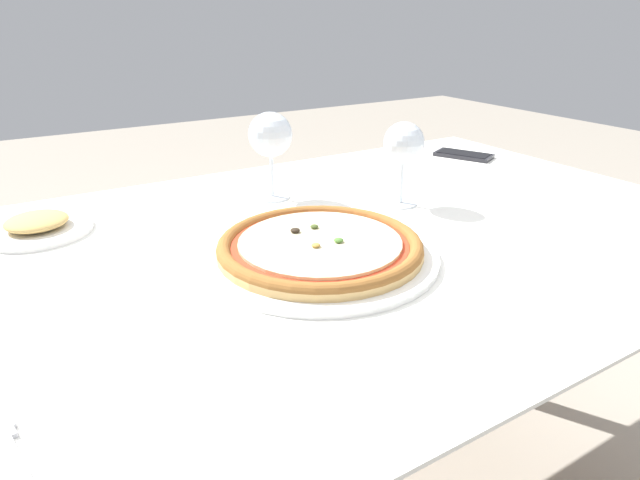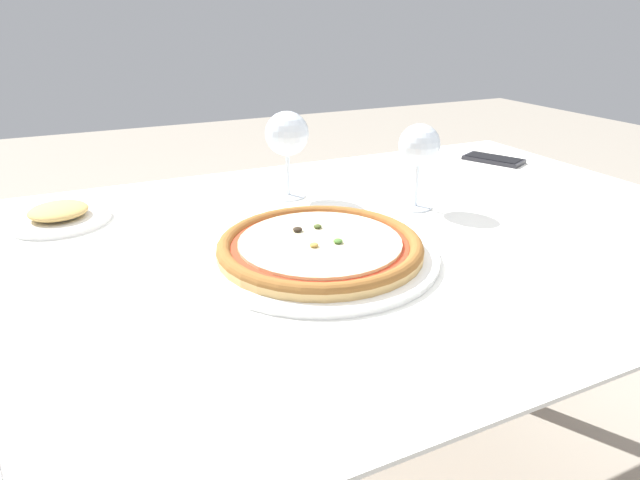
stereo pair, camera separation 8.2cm
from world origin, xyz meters
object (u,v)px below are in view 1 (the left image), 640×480
at_px(dining_table, 348,277).
at_px(wine_glass_far_right, 270,137).
at_px(fork, 10,455).
at_px(cell_phone, 464,155).
at_px(wine_glass_far_left, 404,145).
at_px(side_plate, 38,226).
at_px(pizza_plate, 320,248).

bearing_deg(dining_table, wine_glass_far_right, 97.81).
bearing_deg(wine_glass_far_right, fork, -135.06).
relative_size(wine_glass_far_right, cell_phone, 1.09).
height_order(wine_glass_far_right, cell_phone, wine_glass_far_right).
relative_size(wine_glass_far_left, side_plate, 0.92).
relative_size(cell_phone, side_plate, 0.90).
height_order(fork, cell_phone, cell_phone).
height_order(wine_glass_far_left, cell_phone, wine_glass_far_left).
relative_size(wine_glass_far_left, cell_phone, 1.02).
xyz_separation_m(wine_glass_far_right, side_plate, (-0.43, 0.04, -0.11)).
xyz_separation_m(wine_glass_far_left, cell_phone, (0.38, 0.21, -0.11)).
bearing_deg(wine_glass_far_left, dining_table, -158.29).
height_order(fork, wine_glass_far_left, wine_glass_far_left).
distance_m(dining_table, side_plate, 0.55).
height_order(pizza_plate, wine_glass_far_right, wine_glass_far_right).
distance_m(wine_glass_far_right, side_plate, 0.45).
distance_m(pizza_plate, fork, 0.49).
relative_size(fork, cell_phone, 1.06).
bearing_deg(side_plate, cell_phone, -0.17).
distance_m(cell_phone, side_plate, 1.01).
xyz_separation_m(pizza_plate, fork, (-0.44, -0.21, -0.01)).
relative_size(fork, wine_glass_far_left, 1.04).
xyz_separation_m(dining_table, wine_glass_far_right, (-0.03, 0.23, 0.22)).
height_order(fork, side_plate, side_plate).
bearing_deg(side_plate, pizza_plate, -42.91).
bearing_deg(cell_phone, side_plate, 179.83).
distance_m(fork, cell_phone, 1.21).
relative_size(dining_table, cell_phone, 8.75).
xyz_separation_m(dining_table, pizza_plate, (-0.10, -0.06, 0.11)).
height_order(pizza_plate, cell_phone, pizza_plate).
relative_size(dining_table, fork, 8.26).
bearing_deg(wine_glass_far_left, side_plate, 161.75).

